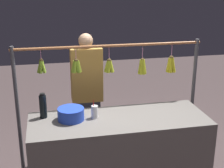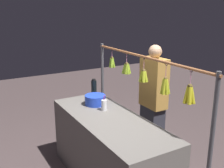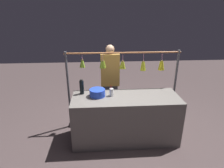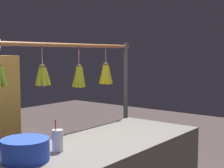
# 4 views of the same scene
# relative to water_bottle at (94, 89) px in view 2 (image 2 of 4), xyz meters

# --- Properties ---
(market_counter) EXTENTS (1.92, 0.72, 0.87)m
(market_counter) POSITION_rel_water_bottle_xyz_m (-0.79, 0.19, -0.57)
(market_counter) COLOR #66605B
(market_counter) RESTS_ON ground
(display_rack) EXTENTS (2.23, 0.13, 1.61)m
(display_rack) POSITION_rel_water_bottle_xyz_m (-0.83, -0.30, 0.14)
(display_rack) COLOR #4C4C51
(display_rack) RESTS_ON ground
(water_bottle) EXTENTS (0.08, 0.08, 0.27)m
(water_bottle) POSITION_rel_water_bottle_xyz_m (0.00, 0.00, 0.00)
(water_bottle) COLOR black
(water_bottle) RESTS_ON market_counter
(blue_bucket) EXTENTS (0.28, 0.28, 0.13)m
(blue_bucket) POSITION_rel_water_bottle_xyz_m (-0.28, 0.12, -0.07)
(blue_bucket) COLOR blue
(blue_bucket) RESTS_ON market_counter
(drink_cup) EXTENTS (0.07, 0.07, 0.20)m
(drink_cup) POSITION_rel_water_bottle_xyz_m (-0.54, 0.13, -0.06)
(drink_cup) COLOR silver
(drink_cup) RESTS_ON market_counter
(vendor_person) EXTENTS (0.40, 0.21, 1.66)m
(vendor_person) POSITION_rel_water_bottle_xyz_m (-0.56, -0.65, -0.18)
(vendor_person) COLOR #2D2D38
(vendor_person) RESTS_ON ground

